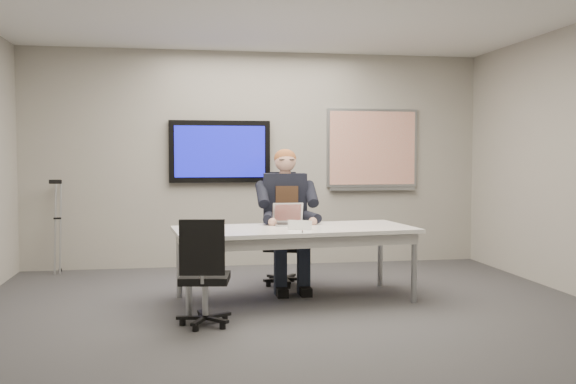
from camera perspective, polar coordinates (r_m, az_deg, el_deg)
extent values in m
cube|color=#343436|center=(5.66, 0.99, -11.57)|extent=(6.00, 6.00, 0.02)
cube|color=#9F9A90|center=(8.44, -2.70, 2.93)|extent=(6.00, 0.02, 2.80)
cube|color=#9F9A90|center=(2.58, 13.19, 2.12)|extent=(6.00, 0.02, 2.80)
cube|color=white|center=(6.40, 0.61, -3.36)|extent=(2.46, 1.23, 0.04)
cube|color=#BBBAB6|center=(6.41, 0.61, -4.06)|extent=(2.35, 1.12, 0.10)
cylinder|color=#979B9F|center=(5.84, -8.82, -7.66)|extent=(0.06, 0.06, 0.69)
cylinder|color=#979B9F|center=(6.47, 11.15, -6.62)|extent=(0.06, 0.06, 0.69)
cylinder|color=#979B9F|center=(6.65, -9.64, -6.33)|extent=(0.06, 0.06, 0.69)
cylinder|color=#979B9F|center=(7.21, 8.20, -5.57)|extent=(0.06, 0.06, 0.69)
cube|color=black|center=(8.34, -6.08, 3.60)|extent=(1.30, 0.08, 0.80)
cube|color=#0D0E94|center=(8.30, -6.06, 3.60)|extent=(1.16, 0.01, 0.66)
cube|color=#979B9F|center=(8.73, 7.49, 3.90)|extent=(1.25, 0.04, 1.05)
cube|color=white|center=(8.71, 7.54, 3.90)|extent=(1.18, 0.01, 0.98)
cube|color=#979B9F|center=(8.71, 7.53, 0.28)|extent=(1.18, 0.05, 0.04)
cylinder|color=#979B9F|center=(7.22, -0.31, -6.22)|extent=(0.06, 0.06, 0.33)
cube|color=black|center=(7.19, -0.31, -4.91)|extent=(0.53, 0.53, 0.06)
cube|color=black|center=(7.36, -0.11, -2.33)|extent=(0.39, 0.15, 0.48)
cylinder|color=#979B9F|center=(5.57, -7.38, -9.21)|extent=(0.05, 0.05, 0.32)
cube|color=black|center=(5.54, -7.39, -7.61)|extent=(0.46, 0.46, 0.06)
cube|color=black|center=(5.30, -7.65, -4.91)|extent=(0.37, 0.10, 0.46)
cube|color=black|center=(7.11, -0.28, -0.94)|extent=(0.49, 0.31, 0.65)
cube|color=#3C2618|center=(6.97, -0.10, -0.75)|extent=(0.25, 0.04, 0.31)
sphere|color=tan|center=(7.06, -0.24, 2.75)|extent=(0.23, 0.23, 0.23)
ellipsoid|color=brown|center=(7.08, -0.26, 3.02)|extent=(0.25, 0.25, 0.21)
cube|color=#B9B9BB|center=(6.60, 0.18, -2.91)|extent=(0.33, 0.23, 0.02)
cube|color=black|center=(6.59, 0.20, -2.84)|extent=(0.28, 0.17, 0.00)
cube|color=#B9B9BB|center=(6.73, -0.02, -1.84)|extent=(0.32, 0.09, 0.21)
cube|color=#AD1D12|center=(6.72, -0.01, -1.83)|extent=(0.28, 0.07, 0.17)
cylinder|color=black|center=(6.04, 1.29, -3.52)|extent=(0.04, 0.13, 0.01)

